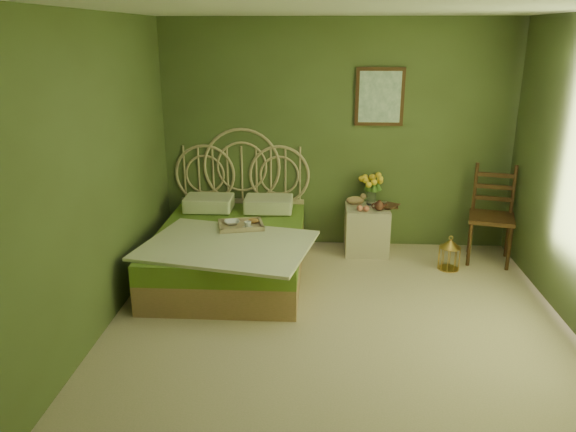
# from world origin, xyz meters

# --- Properties ---
(floor) EXTENTS (4.50, 4.50, 0.00)m
(floor) POSITION_xyz_m (0.00, 0.00, 0.00)
(floor) COLOR #CCB093
(floor) RESTS_ON ground
(ceiling) EXTENTS (4.50, 4.50, 0.00)m
(ceiling) POSITION_xyz_m (0.00, 0.00, 2.60)
(ceiling) COLOR silver
(ceiling) RESTS_ON wall_back
(wall_back) EXTENTS (4.00, 0.00, 4.00)m
(wall_back) POSITION_xyz_m (0.00, 2.25, 1.30)
(wall_back) COLOR #526535
(wall_back) RESTS_ON floor
(wall_left) EXTENTS (0.00, 4.50, 4.50)m
(wall_left) POSITION_xyz_m (-2.00, 0.00, 1.30)
(wall_left) COLOR #526535
(wall_left) RESTS_ON floor
(wall_art) EXTENTS (0.54, 0.04, 0.64)m
(wall_art) POSITION_xyz_m (0.47, 2.22, 1.75)
(wall_art) COLOR #35220E
(wall_art) RESTS_ON wall_back
(bed) EXTENTS (1.75, 2.21, 1.37)m
(bed) POSITION_xyz_m (-1.10, 1.29, 0.30)
(bed) COLOR tan
(bed) RESTS_ON floor
(nightstand) EXTENTS (0.49, 0.49, 0.97)m
(nightstand) POSITION_xyz_m (0.37, 1.99, 0.35)
(nightstand) COLOR beige
(nightstand) RESTS_ON floor
(chair) EXTENTS (0.57, 0.57, 1.06)m
(chair) POSITION_xyz_m (1.70, 1.87, 0.59)
(chair) COLOR #35220E
(chair) RESTS_ON floor
(birdcage) EXTENTS (0.22, 0.22, 0.34)m
(birdcage) POSITION_xyz_m (1.22, 1.52, 0.16)
(birdcage) COLOR gold
(birdcage) RESTS_ON floor
(book_lower) EXTENTS (0.16, 0.21, 0.02)m
(book_lower) POSITION_xyz_m (0.55, 2.00, 0.55)
(book_lower) COLOR #381E0F
(book_lower) RESTS_ON nightstand
(book_upper) EXTENTS (0.26, 0.28, 0.02)m
(book_upper) POSITION_xyz_m (0.55, 2.00, 0.57)
(book_upper) COLOR #472819
(book_upper) RESTS_ON nightstand
(cereal_bowl) EXTENTS (0.19, 0.19, 0.04)m
(cereal_bowl) POSITION_xyz_m (-1.09, 1.33, 0.55)
(cereal_bowl) COLOR white
(cereal_bowl) RESTS_ON bed
(coffee_cup) EXTENTS (0.10, 0.10, 0.07)m
(coffee_cup) POSITION_xyz_m (-0.91, 1.22, 0.56)
(coffee_cup) COLOR white
(coffee_cup) RESTS_ON bed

